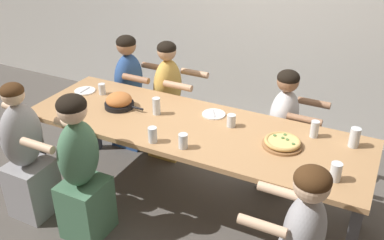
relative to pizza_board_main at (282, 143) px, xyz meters
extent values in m
plane|color=#514C47|center=(-0.72, -0.02, -0.81)|extent=(18.00, 18.00, 0.00)
cube|color=tan|center=(-0.72, -0.02, -0.05)|extent=(2.75, 0.88, 0.04)
cube|color=#4C4C51|center=(-2.03, -0.41, -0.44)|extent=(0.07, 0.07, 0.75)
cube|color=#4C4C51|center=(-2.03, 0.36, -0.44)|extent=(0.07, 0.07, 0.75)
cube|color=#4C4C51|center=(0.60, 0.36, -0.44)|extent=(0.07, 0.07, 0.75)
cylinder|color=#996B42|center=(0.00, 0.00, -0.02)|extent=(0.29, 0.29, 0.02)
torus|color=tan|center=(0.00, 0.00, 0.01)|extent=(0.26, 0.26, 0.03)
cylinder|color=#E5C675|center=(0.00, 0.00, 0.00)|extent=(0.22, 0.22, 0.03)
cylinder|color=#4C7A3D|center=(-0.01, 0.03, 0.02)|extent=(0.02, 0.02, 0.01)
cylinder|color=#4C7A3D|center=(-0.07, 0.04, 0.02)|extent=(0.02, 0.02, 0.01)
cylinder|color=#4C7A3D|center=(0.03, 0.02, 0.02)|extent=(0.02, 0.02, 0.01)
cylinder|color=#4C7A3D|center=(-0.01, 0.09, 0.02)|extent=(0.02, 0.02, 0.01)
cylinder|color=#4C7A3D|center=(0.08, -0.02, 0.02)|extent=(0.02, 0.02, 0.01)
cylinder|color=black|center=(-1.42, -0.01, -0.01)|extent=(0.25, 0.25, 0.04)
cylinder|color=black|center=(-1.23, -0.01, 0.00)|extent=(0.11, 0.02, 0.02)
ellipsoid|color=#C17038|center=(-1.42, -0.01, 0.04)|extent=(0.22, 0.22, 0.12)
cylinder|color=white|center=(-0.64, 0.22, -0.02)|extent=(0.19, 0.19, 0.01)
cube|color=#B7B7BC|center=(-0.64, 0.22, -0.01)|extent=(0.08, 0.12, 0.01)
cylinder|color=white|center=(-1.89, 0.11, -0.02)|extent=(0.19, 0.19, 0.01)
cube|color=#B7B7BC|center=(-1.89, 0.11, -0.01)|extent=(0.02, 0.13, 0.01)
cylinder|color=silver|center=(-0.44, 0.10, 0.02)|extent=(0.07, 0.07, 0.10)
cylinder|color=black|center=(-0.44, 0.10, 0.00)|extent=(0.06, 0.06, 0.06)
cylinder|color=silver|center=(0.42, -0.25, 0.04)|extent=(0.07, 0.07, 0.13)
cylinder|color=silver|center=(-0.86, -0.37, 0.03)|extent=(0.07, 0.07, 0.12)
cylinder|color=silver|center=(-1.71, 0.14, 0.02)|extent=(0.06, 0.06, 0.10)
cylinder|color=silver|center=(0.46, 0.22, 0.05)|extent=(0.07, 0.07, 0.15)
cylinder|color=black|center=(0.46, 0.22, 0.03)|extent=(0.06, 0.06, 0.11)
cylinder|color=silver|center=(-1.07, 0.02, 0.05)|extent=(0.06, 0.06, 0.14)
cylinder|color=silver|center=(-1.07, 0.02, 0.02)|extent=(0.06, 0.06, 0.09)
cylinder|color=silver|center=(-0.63, -0.34, 0.03)|extent=(0.07, 0.07, 0.11)
cylinder|color=silver|center=(-0.63, -0.34, 0.02)|extent=(0.06, 0.06, 0.08)
cylinder|color=silver|center=(0.17, 0.23, 0.04)|extent=(0.06, 0.06, 0.13)
ellipsoid|color=#99999E|center=(0.34, -0.69, -0.12)|extent=(0.24, 0.36, 0.44)
sphere|color=beige|center=(0.34, -0.69, 0.20)|extent=(0.21, 0.21, 0.21)
ellipsoid|color=#422814|center=(0.34, -0.69, 0.24)|extent=(0.21, 0.21, 0.14)
cylinder|color=beige|center=(0.14, -0.86, -0.04)|extent=(0.28, 0.06, 0.06)
cylinder|color=beige|center=(0.14, -0.51, -0.04)|extent=(0.28, 0.06, 0.06)
cube|color=#477556|center=(-1.31, -0.69, -0.58)|extent=(0.32, 0.34, 0.47)
ellipsoid|color=#477556|center=(-1.31, -0.69, -0.08)|extent=(0.24, 0.36, 0.52)
sphere|color=beige|center=(-1.31, -0.69, 0.28)|extent=(0.21, 0.21, 0.21)
ellipsoid|color=black|center=(-1.31, -0.69, 0.32)|extent=(0.21, 0.21, 0.15)
cylinder|color=beige|center=(-1.51, -0.86, 0.03)|extent=(0.28, 0.06, 0.06)
cylinder|color=beige|center=(-1.51, -0.51, 0.03)|extent=(0.28, 0.06, 0.06)
cube|color=gold|center=(-1.31, 0.64, -0.58)|extent=(0.32, 0.34, 0.47)
ellipsoid|color=gold|center=(-1.31, 0.64, -0.07)|extent=(0.24, 0.36, 0.54)
sphere|color=tan|center=(-1.31, 0.64, 0.29)|extent=(0.18, 0.18, 0.18)
ellipsoid|color=black|center=(-1.31, 0.64, 0.32)|extent=(0.18, 0.18, 0.13)
cylinder|color=tan|center=(-1.11, 0.81, 0.04)|extent=(0.28, 0.06, 0.06)
cylinder|color=tan|center=(-1.11, 0.47, 0.04)|extent=(0.28, 0.06, 0.06)
cube|color=#2D5193|center=(-1.77, 0.64, -0.58)|extent=(0.32, 0.34, 0.47)
ellipsoid|color=#2D5193|center=(-1.77, 0.64, -0.08)|extent=(0.24, 0.36, 0.52)
sphere|color=#9E7051|center=(-1.77, 0.64, 0.28)|extent=(0.19, 0.19, 0.19)
ellipsoid|color=black|center=(-1.77, 0.64, 0.31)|extent=(0.20, 0.20, 0.13)
cylinder|color=#9E7051|center=(-1.56, 0.81, 0.03)|extent=(0.28, 0.06, 0.06)
cylinder|color=#9E7051|center=(-1.56, 0.47, 0.03)|extent=(0.28, 0.06, 0.06)
cube|color=silver|center=(-0.16, 0.64, -0.58)|extent=(0.32, 0.34, 0.47)
ellipsoid|color=silver|center=(-0.16, 0.64, -0.11)|extent=(0.24, 0.36, 0.46)
sphere|color=#9E7051|center=(-0.16, 0.64, 0.21)|extent=(0.19, 0.19, 0.19)
ellipsoid|color=black|center=(-0.16, 0.64, 0.24)|extent=(0.19, 0.19, 0.13)
cylinder|color=#9E7051|center=(0.05, 0.81, -0.02)|extent=(0.28, 0.06, 0.06)
cylinder|color=#9E7051|center=(0.05, 0.47, -0.02)|extent=(0.28, 0.06, 0.06)
cube|color=#99999E|center=(-1.86, -0.69, -0.58)|extent=(0.32, 0.34, 0.47)
ellipsoid|color=#99999E|center=(-1.86, -0.69, -0.07)|extent=(0.24, 0.36, 0.54)
sphere|color=beige|center=(-1.86, -0.69, 0.28)|extent=(0.17, 0.17, 0.17)
ellipsoid|color=#422814|center=(-1.86, -0.69, 0.31)|extent=(0.17, 0.17, 0.12)
cylinder|color=beige|center=(-2.07, -0.51, 0.04)|extent=(0.28, 0.06, 0.06)
camera|label=1|loc=(0.60, -2.64, 1.60)|focal=40.00mm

